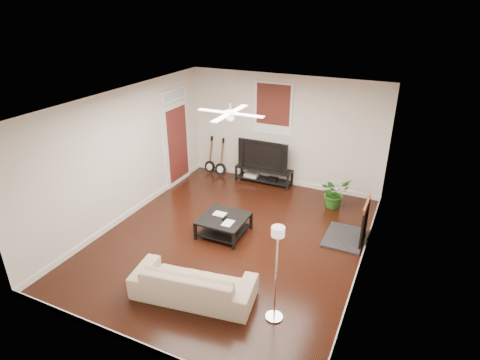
% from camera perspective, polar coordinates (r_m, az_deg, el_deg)
% --- Properties ---
extents(room, '(5.01, 6.01, 2.81)m').
position_cam_1_polar(room, '(7.42, -1.31, 0.58)').
color(room, black).
rests_on(room, ground).
extents(brick_accent, '(0.02, 2.20, 2.80)m').
position_cam_1_polar(brick_accent, '(7.71, 19.00, 0.11)').
color(brick_accent, '#B15939').
rests_on(brick_accent, floor).
extents(fireplace, '(0.80, 1.10, 0.92)m').
position_cam_1_polar(fireplace, '(8.15, 16.09, -5.55)').
color(fireplace, black).
rests_on(fireplace, floor).
extents(window_back, '(1.00, 0.06, 1.30)m').
position_cam_1_polar(window_back, '(9.94, 4.78, 10.17)').
color(window_back, '#3D1B10').
rests_on(window_back, wall_back).
extents(door_left, '(0.08, 1.00, 2.50)m').
position_cam_1_polar(door_left, '(10.18, -9.07, 6.18)').
color(door_left, white).
rests_on(door_left, wall_left).
extents(tv_stand, '(1.48, 0.40, 0.42)m').
position_cam_1_polar(tv_stand, '(10.39, 3.42, 0.67)').
color(tv_stand, black).
rests_on(tv_stand, floor).
extents(tv, '(1.33, 0.17, 0.77)m').
position_cam_1_polar(tv, '(10.18, 3.54, 3.75)').
color(tv, black).
rests_on(tv, tv_stand).
extents(coffee_table, '(0.91, 0.91, 0.38)m').
position_cam_1_polar(coffee_table, '(8.18, -2.34, -6.54)').
color(coffee_table, black).
rests_on(coffee_table, floor).
extents(sofa, '(2.07, 1.06, 0.58)m').
position_cam_1_polar(sofa, '(6.61, -6.69, -14.30)').
color(sofa, tan).
rests_on(sofa, floor).
extents(floor_lamp, '(0.30, 0.30, 1.61)m').
position_cam_1_polar(floor_lamp, '(5.90, 5.19, -13.38)').
color(floor_lamp, silver).
rests_on(floor_lamp, floor).
extents(potted_plant, '(0.86, 0.87, 0.73)m').
position_cam_1_polar(potted_plant, '(9.35, 13.38, -1.78)').
color(potted_plant, '#225B1A').
rests_on(potted_plant, floor).
extents(guitar_left, '(0.35, 0.27, 1.03)m').
position_cam_1_polar(guitar_left, '(10.88, -4.40, 3.54)').
color(guitar_left, black).
rests_on(guitar_left, floor).
extents(guitar_right, '(0.33, 0.24, 1.03)m').
position_cam_1_polar(guitar_right, '(10.70, -2.84, 3.21)').
color(guitar_right, black).
rests_on(guitar_right, floor).
extents(ceiling_fan, '(1.24, 1.24, 0.32)m').
position_cam_1_polar(ceiling_fan, '(7.02, -1.40, 9.56)').
color(ceiling_fan, white).
rests_on(ceiling_fan, ceiling).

